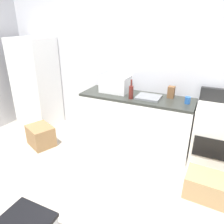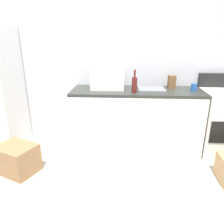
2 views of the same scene
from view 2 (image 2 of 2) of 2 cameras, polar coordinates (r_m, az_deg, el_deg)
The scene contains 10 objects.
ground_plane at distance 2.35m, azimuth -0.87°, elevation -23.33°, with size 6.00×6.00×0.00m, color #B2A899.
wall_back at distance 3.29m, azimuth 1.08°, elevation 14.20°, with size 5.00×0.10×2.60m, color silver.
kitchen_counter at distance 3.14m, azimuth 6.19°, elevation -2.13°, with size 1.80×0.60×0.90m.
stove_oven at distance 3.43m, azimuth 27.03°, elevation -2.08°, with size 0.60×0.61×1.10m.
microwave at distance 3.05m, azimuth -1.12°, elevation 8.77°, with size 0.46×0.34×0.27m, color white.
sink_basin at distance 3.01m, azimuth 10.42°, elevation 5.98°, with size 0.36×0.32×0.03m, color slate.
wine_bottle at distance 2.83m, azimuth 5.99°, elevation 7.34°, with size 0.07×0.07×0.30m.
coffee_mug at distance 3.13m, azimuth 20.98°, elevation 6.20°, with size 0.08×0.08×0.10m, color #2659A5.
knife_block at distance 3.20m, azimuth 15.61°, elevation 7.77°, with size 0.10×0.10×0.18m, color brown.
cardboard_box_large at distance 2.94m, azimuth -23.90°, elevation -11.30°, with size 0.46×0.36×0.35m, color olive.
Camera 2 is at (0.14, -1.72, 1.58)m, focal length 34.34 mm.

